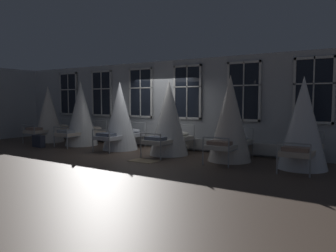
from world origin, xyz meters
TOP-DOWN VIEW (x-y plane):
  - ground at (0.00, 0.00)m, footprint 28.08×28.08m
  - back_wall_with_windows at (0.00, 1.12)m, footprint 15.04×0.10m
  - window_bank at (0.00, 1.00)m, footprint 11.20×0.10m
  - cot_first at (-5.01, -0.09)m, footprint 1.25×2.01m
  - cot_second at (-3.03, -0.12)m, footprint 1.25×2.01m
  - cot_third at (-1.04, -0.13)m, footprint 1.25×2.00m
  - cot_fourth at (1.00, -0.12)m, footprint 1.25×2.00m
  - cot_fifth at (3.04, -0.08)m, footprint 1.25×2.00m
  - cot_sixth at (5.01, -0.10)m, footprint 1.25×1.99m
  - rug_fourth at (1.01, -1.46)m, footprint 0.81×0.57m
  - suitcase_dark at (-3.93, -1.37)m, footprint 0.57×0.25m

SIDE VIEW (x-z plane):
  - ground at x=0.00m, z-range 0.00..0.00m
  - rug_fourth at x=1.01m, z-range 0.00..0.01m
  - suitcase_dark at x=-3.93m, z-range -0.01..0.46m
  - cot_first at x=-5.01m, z-range -0.04..2.27m
  - cot_sixth at x=5.01m, z-range -0.04..2.30m
  - window_bank at x=0.00m, z-range -0.31..2.56m
  - cot_fourth at x=1.00m, z-range -0.04..2.33m
  - cot_third at x=-1.04m, z-range -0.04..2.34m
  - cot_fifth at x=3.04m, z-range -0.04..2.41m
  - cot_second at x=-3.03m, z-range -0.04..2.41m
  - back_wall_with_windows at x=0.00m, z-range 0.00..3.14m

